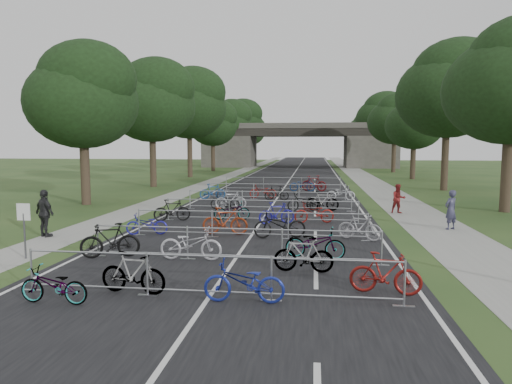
# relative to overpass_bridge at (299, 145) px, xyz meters

# --- Properties ---
(ground) EXTENTS (200.00, 200.00, 0.00)m
(ground) POSITION_rel_overpass_bridge_xyz_m (0.00, -65.00, -3.53)
(ground) COLOR #28461E
(ground) RESTS_ON ground
(road) EXTENTS (11.00, 140.00, 0.01)m
(road) POSITION_rel_overpass_bridge_xyz_m (0.00, -15.00, -3.53)
(road) COLOR black
(road) RESTS_ON ground
(sidewalk_right) EXTENTS (3.00, 140.00, 0.01)m
(sidewalk_right) POSITION_rel_overpass_bridge_xyz_m (8.00, -15.00, -3.53)
(sidewalk_right) COLOR gray
(sidewalk_right) RESTS_ON ground
(sidewalk_left) EXTENTS (2.00, 140.00, 0.01)m
(sidewalk_left) POSITION_rel_overpass_bridge_xyz_m (-7.50, -15.00, -3.53)
(sidewalk_left) COLOR gray
(sidewalk_left) RESTS_ON ground
(lane_markings) EXTENTS (0.12, 140.00, 0.00)m
(lane_markings) POSITION_rel_overpass_bridge_xyz_m (0.00, -15.00, -3.53)
(lane_markings) COLOR silver
(lane_markings) RESTS_ON ground
(overpass_bridge) EXTENTS (31.00, 8.00, 7.05)m
(overpass_bridge) POSITION_rel_overpass_bridge_xyz_m (0.00, 0.00, 0.00)
(overpass_bridge) COLOR #43403C
(overpass_bridge) RESTS_ON ground
(park_sign) EXTENTS (0.45, 0.06, 1.83)m
(park_sign) POSITION_rel_overpass_bridge_xyz_m (-6.80, -62.00, -2.27)
(park_sign) COLOR #4C4C51
(park_sign) RESTS_ON ground
(tree_left_0) EXTENTS (6.72, 6.72, 10.25)m
(tree_left_0) POSITION_rel_overpass_bridge_xyz_m (-11.39, -49.07, 2.96)
(tree_left_0) COLOR #33261C
(tree_left_0) RESTS_ON ground
(tree_left_1) EXTENTS (7.56, 7.56, 11.53)m
(tree_left_1) POSITION_rel_overpass_bridge_xyz_m (-11.39, -37.07, 3.77)
(tree_left_1) COLOR #33261C
(tree_left_1) RESTS_ON ground
(tree_right_1) EXTENTS (8.18, 8.18, 12.47)m
(tree_right_1) POSITION_rel_overpass_bridge_xyz_m (13.11, -37.07, 4.37)
(tree_right_1) COLOR #33261C
(tree_right_1) RESTS_ON ground
(tree_left_2) EXTENTS (8.40, 8.40, 12.81)m
(tree_left_2) POSITION_rel_overpass_bridge_xyz_m (-11.39, -25.07, 4.58)
(tree_left_2) COLOR #33261C
(tree_left_2) RESTS_ON ground
(tree_right_2) EXTENTS (6.16, 6.16, 9.39)m
(tree_right_2) POSITION_rel_overpass_bridge_xyz_m (13.11, -25.07, 2.41)
(tree_right_2) COLOR #33261C
(tree_right_2) RESTS_ON ground
(tree_left_3) EXTENTS (6.72, 6.72, 10.25)m
(tree_left_3) POSITION_rel_overpass_bridge_xyz_m (-11.39, -13.07, 2.96)
(tree_left_3) COLOR #33261C
(tree_left_3) RESTS_ON ground
(tree_right_3) EXTENTS (7.17, 7.17, 10.93)m
(tree_right_3) POSITION_rel_overpass_bridge_xyz_m (13.11, -13.07, 3.39)
(tree_right_3) COLOR #33261C
(tree_right_3) RESTS_ON ground
(tree_left_4) EXTENTS (7.56, 7.56, 11.53)m
(tree_left_4) POSITION_rel_overpass_bridge_xyz_m (-11.39, -1.07, 3.77)
(tree_left_4) COLOR #33261C
(tree_left_4) RESTS_ON ground
(tree_right_4) EXTENTS (8.18, 8.18, 12.47)m
(tree_right_4) POSITION_rel_overpass_bridge_xyz_m (13.11, -1.07, 4.37)
(tree_right_4) COLOR #33261C
(tree_right_4) RESTS_ON ground
(tree_left_5) EXTENTS (8.40, 8.40, 12.81)m
(tree_left_5) POSITION_rel_overpass_bridge_xyz_m (-11.39, 10.93, 4.58)
(tree_left_5) COLOR #33261C
(tree_left_5) RESTS_ON ground
(tree_right_5) EXTENTS (6.16, 6.16, 9.39)m
(tree_right_5) POSITION_rel_overpass_bridge_xyz_m (13.11, 10.93, 2.41)
(tree_right_5) COLOR #33261C
(tree_right_5) RESTS_ON ground
(tree_left_6) EXTENTS (6.72, 6.72, 10.25)m
(tree_left_6) POSITION_rel_overpass_bridge_xyz_m (-11.39, 22.93, 2.96)
(tree_left_6) COLOR #33261C
(tree_left_6) RESTS_ON ground
(tree_right_6) EXTENTS (7.17, 7.17, 10.93)m
(tree_right_6) POSITION_rel_overpass_bridge_xyz_m (13.11, 22.93, 3.39)
(tree_right_6) COLOR #33261C
(tree_right_6) RESTS_ON ground
(barrier_row_0) EXTENTS (9.70, 0.08, 1.10)m
(barrier_row_0) POSITION_rel_overpass_bridge_xyz_m (0.00, -65.00, -2.99)
(barrier_row_0) COLOR #A7A9AF
(barrier_row_0) RESTS_ON ground
(barrier_row_1) EXTENTS (9.70, 0.08, 1.10)m
(barrier_row_1) POSITION_rel_overpass_bridge_xyz_m (0.00, -61.40, -2.99)
(barrier_row_1) COLOR #A7A9AF
(barrier_row_1) RESTS_ON ground
(barrier_row_2) EXTENTS (9.70, 0.08, 1.10)m
(barrier_row_2) POSITION_rel_overpass_bridge_xyz_m (0.00, -57.80, -2.99)
(barrier_row_2) COLOR #A7A9AF
(barrier_row_2) RESTS_ON ground
(barrier_row_3) EXTENTS (9.70, 0.08, 1.10)m
(barrier_row_3) POSITION_rel_overpass_bridge_xyz_m (0.00, -54.00, -2.99)
(barrier_row_3) COLOR #A7A9AF
(barrier_row_3) RESTS_ON ground
(barrier_row_4) EXTENTS (9.70, 0.08, 1.10)m
(barrier_row_4) POSITION_rel_overpass_bridge_xyz_m (0.00, -50.00, -2.99)
(barrier_row_4) COLOR #A7A9AF
(barrier_row_4) RESTS_ON ground
(barrier_row_5) EXTENTS (9.70, 0.08, 1.10)m
(barrier_row_5) POSITION_rel_overpass_bridge_xyz_m (0.00, -45.00, -2.99)
(barrier_row_5) COLOR #A7A9AF
(barrier_row_5) RESTS_ON ground
(barrier_row_6) EXTENTS (9.70, 0.08, 1.10)m
(barrier_row_6) POSITION_rel_overpass_bridge_xyz_m (0.00, -39.00, -2.99)
(barrier_row_6) COLOR #A7A9AF
(barrier_row_6) RESTS_ON ground
(bike_0) EXTENTS (1.70, 0.65, 0.88)m
(bike_0) POSITION_rel_overpass_bridge_xyz_m (-3.49, -65.85, -3.09)
(bike_0) COLOR #A7A9AF
(bike_0) RESTS_ON ground
(bike_1) EXTENTS (1.81, 0.72, 1.06)m
(bike_1) POSITION_rel_overpass_bridge_xyz_m (-1.94, -64.90, -3.01)
(bike_1) COLOR #A7A9AF
(bike_1) RESTS_ON ground
(bike_2) EXTENTS (1.94, 0.72, 1.01)m
(bike_2) POSITION_rel_overpass_bridge_xyz_m (0.91, -65.23, -3.03)
(bike_2) COLOR navy
(bike_2) RESTS_ON ground
(bike_3) EXTENTS (1.82, 0.78, 1.06)m
(bike_3) POSITION_rel_overpass_bridge_xyz_m (4.30, -64.16, -3.00)
(bike_3) COLOR maroon
(bike_3) RESTS_ON ground
(bike_4) EXTENTS (1.98, 1.15, 1.15)m
(bike_4) POSITION_rel_overpass_bridge_xyz_m (-4.11, -61.52, -2.96)
(bike_4) COLOR black
(bike_4) RESTS_ON ground
(bike_5) EXTENTS (2.03, 0.74, 1.06)m
(bike_5) POSITION_rel_overpass_bridge_xyz_m (-1.40, -61.47, -3.00)
(bike_5) COLOR #BCBAC3
(bike_5) RESTS_ON ground
(bike_6) EXTENTS (1.76, 0.56, 1.04)m
(bike_6) POSITION_rel_overpass_bridge_xyz_m (2.24, -62.45, -3.01)
(bike_6) COLOR #A7A9AF
(bike_6) RESTS_ON ground
(bike_7) EXTENTS (2.03, 0.93, 1.03)m
(bike_7) POSITION_rel_overpass_bridge_xyz_m (2.57, -60.81, -3.02)
(bike_7) COLOR #A7A9AF
(bike_7) RESTS_ON ground
(bike_8) EXTENTS (1.77, 0.95, 0.88)m
(bike_8) POSITION_rel_overpass_bridge_xyz_m (-4.30, -57.71, -3.09)
(bike_8) COLOR #1F1B97
(bike_8) RESTS_ON ground
(bike_9) EXTENTS (1.91, 0.62, 1.14)m
(bike_9) POSITION_rel_overpass_bridge_xyz_m (-1.10, -57.28, -2.97)
(bike_9) COLOR maroon
(bike_9) RESTS_ON ground
(bike_10) EXTENTS (2.17, 1.14, 1.09)m
(bike_10) POSITION_rel_overpass_bridge_xyz_m (1.19, -57.69, -2.99)
(bike_10) COLOR black
(bike_10) RESTS_ON ground
(bike_11) EXTENTS (1.80, 1.11, 1.05)m
(bike_11) POSITION_rel_overpass_bridge_xyz_m (4.30, -57.71, -3.01)
(bike_11) COLOR #96959C
(bike_11) RESTS_ON ground
(bike_12) EXTENTS (1.83, 1.11, 1.06)m
(bike_12) POSITION_rel_overpass_bridge_xyz_m (-4.30, -54.32, -3.00)
(bike_12) COLOR black
(bike_12) RESTS_ON ground
(bike_13) EXTENTS (1.86, 0.92, 0.93)m
(bike_13) POSITION_rel_overpass_bridge_xyz_m (-1.49, -53.56, -3.07)
(bike_13) COLOR #A7A9AF
(bike_13) RESTS_ON ground
(bike_14) EXTENTS (1.78, 1.02, 1.03)m
(bike_14) POSITION_rel_overpass_bridge_xyz_m (0.80, -54.52, -3.02)
(bike_14) COLOR navy
(bike_14) RESTS_ON ground
(bike_15) EXTENTS (2.01, 1.11, 1.00)m
(bike_15) POSITION_rel_overpass_bridge_xyz_m (2.55, -54.03, -3.03)
(bike_15) COLOR maroon
(bike_15) RESTS_ON ground
(bike_16) EXTENTS (1.73, 0.67, 0.90)m
(bike_16) POSITION_rel_overpass_bridge_xyz_m (-2.53, -50.04, -3.08)
(bike_16) COLOR black
(bike_16) RESTS_ON ground
(bike_17) EXTENTS (1.84, 0.78, 1.07)m
(bike_17) POSITION_rel_overpass_bridge_xyz_m (-2.20, -50.02, -3.00)
(bike_17) COLOR #A8A9B0
(bike_17) RESTS_ON ground
(bike_18) EXTENTS (2.09, 1.40, 1.04)m
(bike_18) POSITION_rel_overpass_bridge_xyz_m (1.99, -50.15, -3.02)
(bike_18) COLOR black
(bike_18) RESTS_ON ground
(bike_19) EXTENTS (1.83, 0.57, 1.09)m
(bike_19) POSITION_rel_overpass_bridge_xyz_m (3.01, -49.84, -2.99)
(bike_19) COLOR #A7A9AF
(bike_19) RESTS_ON ground
(bike_20) EXTENTS (1.81, 0.86, 1.05)m
(bike_20) POSITION_rel_overpass_bridge_xyz_m (-4.30, -45.42, -3.01)
(bike_20) COLOR navy
(bike_20) RESTS_ON ground
(bike_21) EXTENTS (1.87, 0.68, 0.98)m
(bike_21) POSITION_rel_overpass_bridge_xyz_m (-0.96, -44.47, -3.04)
(bike_21) COLOR maroon
(bike_21) RESTS_ON ground
(bike_22) EXTENTS (1.63, 0.50, 0.98)m
(bike_22) POSITION_rel_overpass_bridge_xyz_m (0.07, -45.54, -3.05)
(bike_22) COLOR black
(bike_22) RESTS_ON ground
(bike_23) EXTENTS (1.86, 0.67, 0.97)m
(bike_23) POSITION_rel_overpass_bridge_xyz_m (4.30, -44.94, -3.05)
(bike_23) COLOR #B9BAC2
(bike_23) RESTS_ON ground
(bike_26) EXTENTS (2.03, 0.76, 1.05)m
(bike_26) POSITION_rel_overpass_bridge_xyz_m (1.61, -39.47, -3.01)
(bike_26) COLOR navy
(bike_26) RESTS_ON ground
(bike_27) EXTENTS (2.16, 1.32, 1.25)m
(bike_27) POSITION_rel_overpass_bridge_xyz_m (2.53, -39.09, -2.91)
(bike_27) COLOR maroon
(bike_27) RESTS_ON ground
(pedestrian_a) EXTENTS (0.76, 0.70, 1.74)m
(pedestrian_a) POSITION_rel_overpass_bridge_xyz_m (8.46, -54.89, -2.67)
(pedestrian_a) COLOR #34344E
(pedestrian_a) RESTS_ON ground
(pedestrian_b) EXTENTS (0.86, 0.72, 1.58)m
(pedestrian_b) POSITION_rel_overpass_bridge_xyz_m (7.04, -50.36, -2.74)
(pedestrian_b) COLOR maroon
(pedestrian_b) RESTS_ON ground
(pedestrian_c) EXTENTS (1.21, 0.93, 1.91)m
(pedestrian_c) POSITION_rel_overpass_bridge_xyz_m (-8.20, -58.62, -2.58)
(pedestrian_c) COLOR black
(pedestrian_c) RESTS_ON ground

